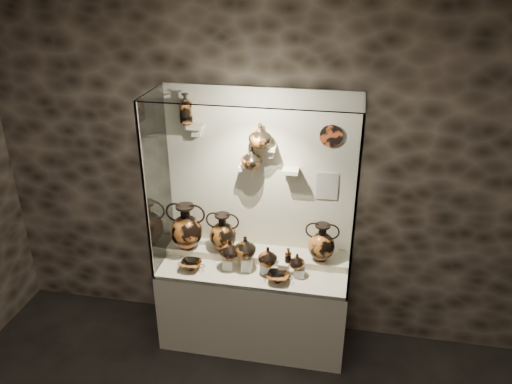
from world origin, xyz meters
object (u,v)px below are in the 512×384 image
jug_a (230,249)px  jug_b (245,247)px  kylix_left (191,265)px  ovoid_vase_a (251,158)px  amphora_left (186,227)px  amphora_right (322,242)px  jug_e (297,261)px  amphora_mid (223,232)px  jug_c (268,256)px  kylix_right (278,277)px  ovoid_vase_b (260,136)px  lekythos_small (288,254)px  lekythos_tall (186,107)px

jug_a → jug_b: jug_b is taller
kylix_left → ovoid_vase_a: bearing=29.4°
amphora_left → amphora_right: 1.24m
jug_e → amphora_mid: bearing=-171.1°
jug_c → amphora_right: bearing=3.6°
kylix_right → ovoid_vase_b: (-0.23, 0.36, 1.14)m
jug_a → ovoid_vase_b: 1.05m
amphora_left → jug_b: bearing=-30.1°
jug_e → jug_b: bearing=-157.8°
amphora_left → jug_c: amphora_left is taller
amphora_mid → ovoid_vase_a: ovoid_vase_a is taller
lekythos_small → amphora_left: bearing=148.1°
kylix_left → ovoid_vase_b: size_ratio=1.18×
jug_e → lekythos_small: lekythos_small is taller
jug_b → ovoid_vase_a: 0.79m
ovoid_vase_b → jug_c: bearing=-89.7°
jug_e → kylix_left: 0.95m
amphora_mid → jug_b: bearing=-33.9°
kylix_right → jug_e: bearing=21.7°
amphora_mid → kylix_right: amphora_mid is taller
amphora_mid → kylix_left: amphora_mid is taller
jug_a → ovoid_vase_b: (0.22, 0.24, 0.99)m
kylix_left → kylix_right: (0.79, -0.04, 0.00)m
jug_a → kylix_left: size_ratio=0.80×
kylix_left → lekythos_tall: size_ratio=0.80×
amphora_left → kylix_right: bearing=-33.5°
jug_a → kylix_right: 0.49m
jug_c → jug_e: jug_c is taller
kylix_right → lekythos_tall: (-0.88, 0.40, 1.34)m
lekythos_small → ovoid_vase_a: 0.90m
amphora_mid → lekythos_small: 0.66m
jug_b → jug_e: (0.46, -0.01, -0.08)m
kylix_right → ovoid_vase_a: bearing=110.9°
lekythos_small → jug_e: bearing=-33.0°
jug_e → kylix_right: bearing=-116.1°
lekythos_small → amphora_right: bearing=9.6°
jug_a → jug_b: bearing=1.3°
kylix_left → kylix_right: bearing=-7.8°
jug_b → ovoid_vase_a: ovoid_vase_a is taller
jug_e → kylix_left: (-0.94, -0.08, -0.10)m
ovoid_vase_b → jug_e: bearing=-57.2°
amphora_mid → lekythos_small: (0.63, -0.18, -0.06)m
amphora_right → kylix_left: (-1.13, -0.27, -0.20)m
jug_a → kylix_right: size_ratio=0.80×
amphora_left → ovoid_vase_b: size_ratio=2.18×
amphora_left → amphora_mid: size_ratio=1.20×
jug_b → kylix_right: jug_b is taller
jug_e → lekythos_tall: bearing=-171.4°
jug_e → jug_c: bearing=-152.5°
jug_c → lekythos_tall: (-0.77, 0.30, 1.21)m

